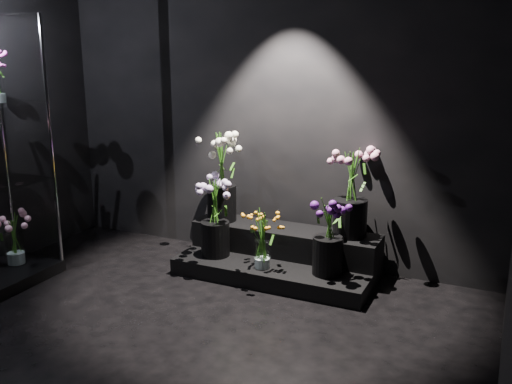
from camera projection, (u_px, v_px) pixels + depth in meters
The scene contains 9 objects.
floor at pixel (135, 362), 3.44m from camera, with size 4.00×4.00×0.00m, color black.
wall_back at pixel (269, 100), 4.84m from camera, with size 4.00×4.00×0.00m, color black.
display_riser at pixel (280, 255), 4.77m from camera, with size 1.61×0.72×0.36m.
bouquet_orange_bells at pixel (262, 238), 4.48m from camera, with size 0.35×0.35×0.48m.
bouquet_lilac at pixel (215, 213), 4.72m from camera, with size 0.43×0.43×0.66m.
bouquet_purple at pixel (328, 232), 4.34m from camera, with size 0.38×0.38×0.61m.
bouquet_cream_roses at pixel (221, 170), 4.91m from camera, with size 0.48×0.48×0.78m.
bouquet_pink_roses at pixel (351, 187), 4.51m from camera, with size 0.44×0.44×0.73m.
bouquet_case_base_pink at pixel (14, 235), 4.67m from camera, with size 0.46×0.46×0.46m.
Camera 1 is at (1.95, -2.48, 1.87)m, focal length 40.00 mm.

